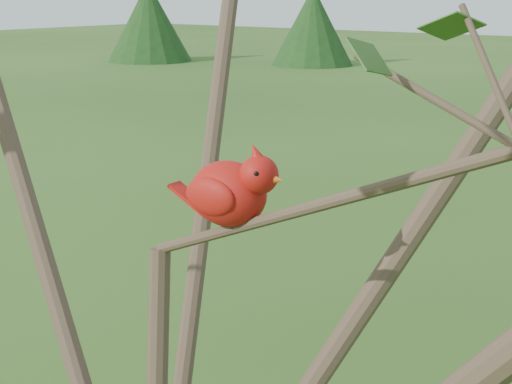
% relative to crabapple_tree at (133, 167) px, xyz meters
% --- Properties ---
extents(crabapple_tree, '(2.35, 2.05, 2.95)m').
position_rel_crabapple_tree_xyz_m(crabapple_tree, '(0.00, 0.00, 0.00)').
color(crabapple_tree, '#3C2E20').
rests_on(crabapple_tree, ground).
extents(cardinal, '(0.21, 0.11, 0.14)m').
position_rel_crabapple_tree_xyz_m(cardinal, '(0.09, 0.11, -0.04)').
color(cardinal, red).
rests_on(cardinal, ground).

